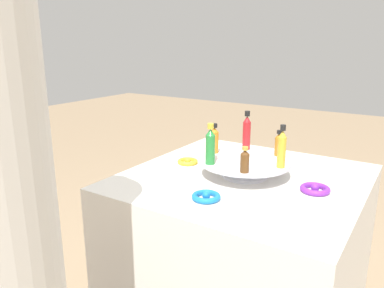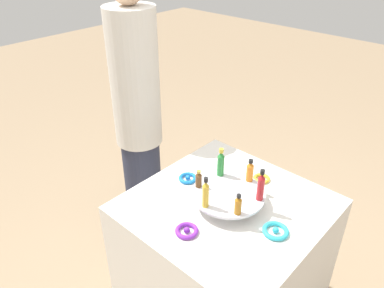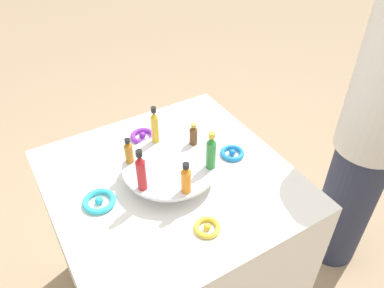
% 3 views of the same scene
% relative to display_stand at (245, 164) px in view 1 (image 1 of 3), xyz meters
% --- Properties ---
extents(party_table, '(0.82, 0.82, 0.78)m').
position_rel_display_stand_xyz_m(party_table, '(0.00, 0.00, -0.43)').
color(party_table, silver).
rests_on(party_table, ground_plane).
extents(display_stand, '(0.33, 0.33, 0.06)m').
position_rel_display_stand_xyz_m(display_stand, '(0.00, 0.00, 0.00)').
color(display_stand, silver).
rests_on(display_stand, party_table).
extents(bottle_red, '(0.03, 0.03, 0.15)m').
position_rel_display_stand_xyz_m(bottle_red, '(0.13, 0.06, 0.09)').
color(bottle_red, '#B21E23').
rests_on(bottle_red, display_stand).
extents(bottle_orange, '(0.03, 0.03, 0.11)m').
position_rel_display_stand_xyz_m(bottle_orange, '(0.02, 0.14, 0.07)').
color(bottle_orange, orange).
rests_on(bottle_orange, display_stand).
extents(bottle_green, '(0.03, 0.03, 0.14)m').
position_rel_display_stand_xyz_m(bottle_green, '(-0.11, 0.08, 0.08)').
color(bottle_green, '#288438').
rests_on(bottle_green, display_stand).
extents(bottle_brown, '(0.03, 0.03, 0.09)m').
position_rel_display_stand_xyz_m(bottle_brown, '(-0.13, -0.06, 0.06)').
color(bottle_brown, brown).
rests_on(bottle_brown, display_stand).
extents(bottle_gold, '(0.03, 0.03, 0.15)m').
position_rel_display_stand_xyz_m(bottle_gold, '(-0.02, -0.14, 0.09)').
color(bottle_gold, gold).
rests_on(bottle_gold, display_stand).
extents(bottle_amber, '(0.03, 0.03, 0.10)m').
position_rel_display_stand_xyz_m(bottle_amber, '(0.11, -0.08, 0.06)').
color(bottle_amber, '#AD6B19').
rests_on(bottle_amber, display_stand).
extents(ribbon_bow_gold, '(0.08, 0.08, 0.02)m').
position_rel_display_stand_xyz_m(ribbon_bow_gold, '(0.01, 0.26, -0.04)').
color(ribbon_bow_gold, gold).
rests_on(ribbon_bow_gold, party_table).
extents(ribbon_bow_blue, '(0.09, 0.09, 0.03)m').
position_rel_display_stand_xyz_m(ribbon_bow_blue, '(-0.26, 0.01, -0.04)').
color(ribbon_bow_blue, blue).
rests_on(ribbon_bow_blue, party_table).
extents(ribbon_bow_purple, '(0.10, 0.10, 0.03)m').
position_rel_display_stand_xyz_m(ribbon_bow_purple, '(-0.01, -0.26, -0.04)').
color(ribbon_bow_purple, purple).
rests_on(ribbon_bow_purple, party_table).
extents(ribbon_bow_teal, '(0.11, 0.11, 0.03)m').
position_rel_display_stand_xyz_m(ribbon_bow_teal, '(0.26, -0.01, -0.04)').
color(ribbon_bow_teal, '#2DB7CC').
rests_on(ribbon_bow_teal, party_table).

